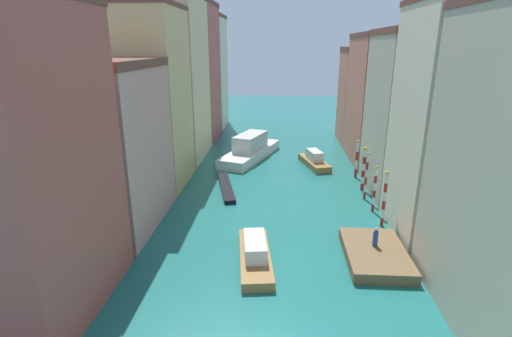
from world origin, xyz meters
name	(u,v)px	position (x,y,z in m)	size (l,w,h in m)	color
ground_plane	(275,185)	(0.00, 24.50, 0.00)	(154.00, 154.00, 0.00)	#1E6B66
building_left_0	(23,164)	(-12.73, 3.70, 8.48)	(6.45, 10.02, 16.94)	#B25147
building_left_1	(114,146)	(-12.73, 14.57, 6.67)	(6.45, 11.04, 13.30)	tan
building_left_2	(152,99)	(-12.73, 24.52, 9.09)	(6.45, 8.82, 18.15)	#DBB77A
building_left_3	(177,79)	(-12.73, 34.95, 10.15)	(6.45, 11.33, 20.27)	beige
building_left_4	(195,73)	(-12.73, 45.83, 10.25)	(6.45, 10.25, 20.47)	#B25147
building_left_5	(207,73)	(-12.73, 55.34, 9.65)	(6.45, 8.92, 19.28)	beige
building_right_1	(448,124)	(12.73, 14.39, 8.76)	(6.45, 8.43, 17.50)	beige
building_right_2	(407,114)	(12.73, 23.71, 7.91)	(6.45, 10.00, 15.80)	#BCB299
building_right_3	(379,99)	(12.73, 35.03, 7.87)	(6.45, 12.05, 15.73)	#C6705B
building_right_4	(362,96)	(12.73, 45.09, 7.06)	(6.45, 8.13, 14.08)	#C6705B
waterfront_dock	(375,254)	(7.20, 9.88, 0.38)	(4.13, 6.49, 0.76)	brown
person_on_dock	(375,237)	(7.24, 10.35, 1.41)	(0.36, 0.36, 1.40)	#234C93
mooring_pole_0	(384,199)	(8.95, 15.13, 2.45)	(0.30, 0.30, 4.80)	red
mooring_pole_1	(375,188)	(8.87, 18.10, 2.20)	(0.28, 0.28, 4.31)	red
mooring_pole_2	(366,176)	(8.73, 21.02, 2.40)	(0.27, 0.27, 4.72)	red
mooring_pole_3	(364,168)	(9.00, 23.54, 2.36)	(0.39, 0.39, 4.60)	red
mooring_pole_4	(357,159)	(9.05, 27.52, 2.20)	(0.32, 0.32, 4.31)	red
vaporetto_white	(250,149)	(-3.42, 34.61, 1.20)	(7.57, 13.16, 3.26)	white
gondola_black	(226,187)	(-5.10, 22.95, 0.21)	(3.05, 8.55, 0.41)	black
motorboat_0	(255,253)	(-1.16, 9.04, 0.63)	(2.91, 7.44, 1.72)	olive
motorboat_1	(314,161)	(4.73, 31.62, 0.68)	(3.74, 6.88, 1.96)	olive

